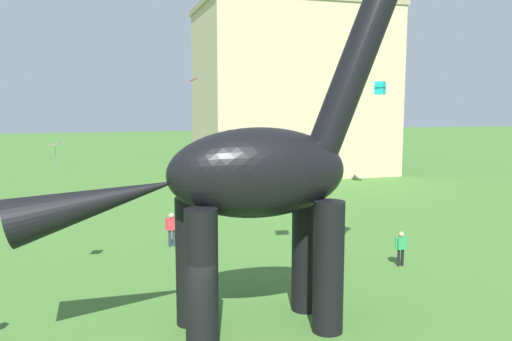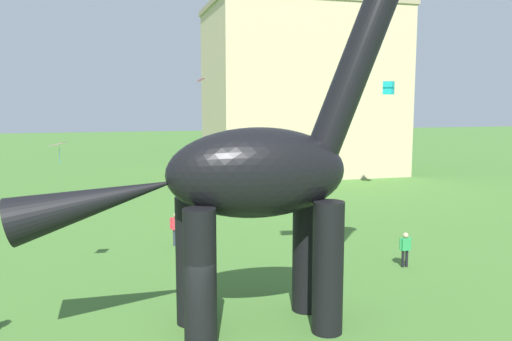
{
  "view_description": "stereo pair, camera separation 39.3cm",
  "coord_description": "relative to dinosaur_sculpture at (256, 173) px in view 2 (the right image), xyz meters",
  "views": [
    {
      "loc": [
        -1.76,
        -12.23,
        6.85
      ],
      "look_at": [
        2.88,
        2.98,
        4.81
      ],
      "focal_mm": 36.54,
      "sensor_mm": 36.0,
      "label": 1
    },
    {
      "loc": [
        -1.39,
        -12.34,
        6.85
      ],
      "look_at": [
        2.88,
        2.98,
        4.81
      ],
      "focal_mm": 36.54,
      "sensor_mm": 36.0,
      "label": 2
    }
  ],
  "objects": [
    {
      "name": "kite_drifting",
      "position": [
        16.17,
        20.75,
        3.22
      ],
      "size": [
        0.97,
        0.97,
        0.98
      ],
      "color": "#19B2B7"
    },
    {
      "name": "kite_far_right",
      "position": [
        -5.95,
        5.47,
        0.57
      ],
      "size": [
        0.66,
        0.77,
        0.82
      ],
      "color": "pink"
    },
    {
      "name": "person_strolling_adult",
      "position": [
        7.67,
        4.08,
        -3.92
      ],
      "size": [
        0.56,
        0.24,
        1.48
      ],
      "rotation": [
        0.0,
        0.0,
        2.75
      ],
      "color": "black",
      "rests_on": "ground_plane"
    },
    {
      "name": "person_photographer",
      "position": [
        -1.21,
        10.0,
        -3.82
      ],
      "size": [
        0.61,
        0.27,
        1.64
      ],
      "rotation": [
        0.0,
        0.0,
        3.12
      ],
      "color": "#2D3347",
      "rests_on": "ground_plane"
    },
    {
      "name": "background_building_block",
      "position": [
        14.14,
        34.13,
        3.33
      ],
      "size": [
        18.16,
        12.35,
        16.27
      ],
      "color": "#CCB78E",
      "rests_on": "ground_plane"
    },
    {
      "name": "dinosaur_sculpture",
      "position": [
        0.0,
        0.0,
        0.0
      ],
      "size": [
        12.75,
        2.7,
        13.32
      ],
      "rotation": [
        0.0,
        0.0,
        -0.51
      ],
      "color": "black",
      "rests_on": "ground_plane"
    },
    {
      "name": "kite_near_low",
      "position": [
        2.11,
        21.9,
        3.72
      ],
      "size": [
        0.77,
        0.85,
        0.25
      ],
      "color": "pink"
    }
  ]
}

